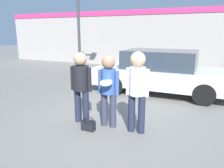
{
  "coord_description": "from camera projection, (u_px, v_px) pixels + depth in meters",
  "views": [
    {
      "loc": [
        2.09,
        -4.59,
        2.11
      ],
      "look_at": [
        0.1,
        -0.18,
        0.95
      ],
      "focal_mm": 35.0,
      "sensor_mm": 36.0,
      "label": 1
    }
  ],
  "objects": [
    {
      "name": "person_middle_with_frisbee",
      "position": [
        108.0,
        86.0,
        4.8
      ],
      "size": [
        0.5,
        0.53,
        1.62
      ],
      "color": "#2D3347",
      "rests_on": "ground"
    },
    {
      "name": "storefront_building",
      "position": [
        172.0,
        39.0,
        12.48
      ],
      "size": [
        24.0,
        0.22,
        3.41
      ],
      "color": "gray",
      "rests_on": "ground"
    },
    {
      "name": "parked_car_near",
      "position": [
        161.0,
        72.0,
        7.63
      ],
      "size": [
        4.59,
        1.97,
        1.5
      ],
      "color": "#B7BABF",
      "rests_on": "ground"
    },
    {
      "name": "handbag",
      "position": [
        88.0,
        125.0,
        4.78
      ],
      "size": [
        0.3,
        0.23,
        0.26
      ],
      "color": "black",
      "rests_on": "ground"
    },
    {
      "name": "ground_plane",
      "position": [
        111.0,
        119.0,
        5.4
      ],
      "size": [
        56.0,
        56.0,
        0.0
      ],
      "primitive_type": "plane",
      "color": "#66635E"
    },
    {
      "name": "person_left",
      "position": [
        81.0,
        82.0,
        5.01
      ],
      "size": [
        0.55,
        0.38,
        1.66
      ],
      "color": "#1E2338",
      "rests_on": "ground"
    },
    {
      "name": "person_right",
      "position": [
        137.0,
        86.0,
        4.49
      ],
      "size": [
        0.5,
        0.33,
        1.73
      ],
      "color": "#1E2338",
      "rests_on": "ground"
    },
    {
      "name": "street_lamp",
      "position": [
        82.0,
        2.0,
        9.04
      ],
      "size": [
        1.06,
        0.35,
        5.43
      ],
      "color": "#38383D",
      "rests_on": "ground"
    }
  ]
}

